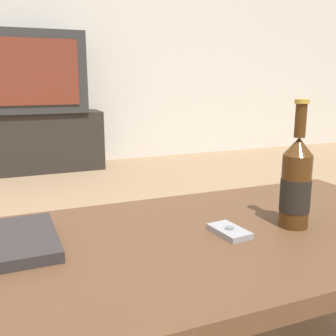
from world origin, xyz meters
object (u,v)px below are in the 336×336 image
(cell_phone, at_px, (229,231))
(table_book, at_px, (12,241))
(tv_stand, at_px, (37,142))
(beer_bottle, at_px, (296,183))
(television, at_px, (32,72))

(cell_phone, bearing_deg, table_book, 159.43)
(tv_stand, xyz_separation_m, beer_bottle, (0.40, -2.80, 0.29))
(television, height_order, table_book, television)
(television, relative_size, beer_bottle, 2.73)
(beer_bottle, xyz_separation_m, cell_phone, (-0.17, 0.01, -0.10))
(tv_stand, relative_size, beer_bottle, 3.58)
(table_book, bearing_deg, tv_stand, 83.87)
(tv_stand, relative_size, television, 1.31)
(beer_bottle, distance_m, table_book, 0.66)
(tv_stand, height_order, beer_bottle, beer_bottle)
(television, xyz_separation_m, table_book, (-0.23, -2.67, -0.39))
(table_book, bearing_deg, beer_bottle, -12.70)
(television, bearing_deg, cell_phone, -85.25)
(tv_stand, xyz_separation_m, cell_phone, (0.23, -2.79, 0.19))
(beer_bottle, relative_size, cell_phone, 2.82)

